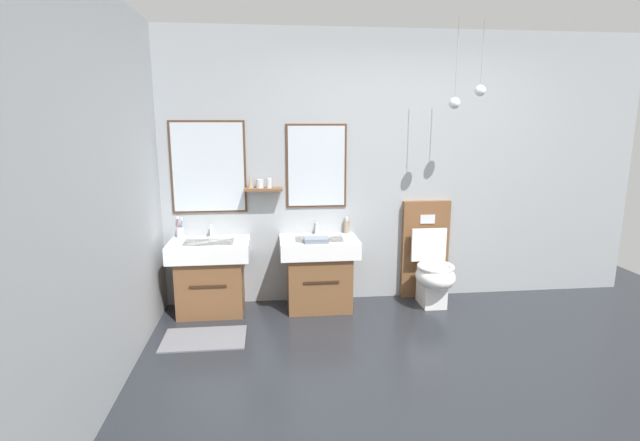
{
  "coord_description": "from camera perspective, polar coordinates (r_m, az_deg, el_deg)",
  "views": [
    {
      "loc": [
        -1.31,
        -2.8,
        1.76
      ],
      "look_at": [
        -0.85,
        1.34,
        0.9
      ],
      "focal_mm": 26.59,
      "sensor_mm": 36.0,
      "label": 1
    }
  ],
  "objects": [
    {
      "name": "wall_back",
      "position": [
        4.81,
        9.29,
        6.19
      ],
      "size": [
        4.89,
        0.63,
        2.63
      ],
      "color": "#999EA3",
      "rests_on": "ground"
    },
    {
      "name": "tap_on_right_sink",
      "position": [
        4.66,
        -0.41,
        -0.76
      ],
      "size": [
        0.03,
        0.13,
        0.11
      ],
      "color": "silver",
      "rests_on": "vanity_sink_right"
    },
    {
      "name": "soap_dispenser",
      "position": [
        4.7,
        3.21,
        -0.69
      ],
      "size": [
        0.06,
        0.06,
        0.17
      ],
      "color": "gray",
      "rests_on": "vanity_sink_right"
    },
    {
      "name": "tap_on_left_sink",
      "position": [
        4.67,
        -12.98,
        -1.03
      ],
      "size": [
        0.03,
        0.13,
        0.11
      ],
      "color": "silver",
      "rests_on": "vanity_sink_left"
    },
    {
      "name": "toothbrush_cup",
      "position": [
        4.7,
        -16.47,
        -1.33
      ],
      "size": [
        0.07,
        0.07,
        0.21
      ],
      "color": "silver",
      "rests_on": "vanity_sink_left"
    },
    {
      "name": "toilet",
      "position": [
        4.83,
        13.09,
        -5.33
      ],
      "size": [
        0.48,
        0.62,
        1.0
      ],
      "color": "brown",
      "rests_on": "ground"
    },
    {
      "name": "vanity_sink_left",
      "position": [
        4.59,
        -13.02,
        -6.28
      ],
      "size": [
        0.74,
        0.51,
        0.69
      ],
      "color": "brown",
      "rests_on": "ground"
    },
    {
      "name": "ground_plane",
      "position": [
        3.58,
        17.09,
        -19.33
      ],
      "size": [
        6.09,
        4.95,
        0.1
      ],
      "primitive_type": "cube",
      "color": "#23262B",
      "rests_on": "ground"
    },
    {
      "name": "wall_left",
      "position": [
        3.03,
        -27.01,
        1.88
      ],
      "size": [
        0.12,
        3.75,
        2.63
      ],
      "primitive_type": "cube",
      "color": "#999EA3",
      "rests_on": "ground"
    },
    {
      "name": "vanity_sink_right",
      "position": [
        4.58,
        -0.16,
        -6.01
      ],
      "size": [
        0.74,
        0.51,
        0.69
      ],
      "color": "brown",
      "rests_on": "ground"
    },
    {
      "name": "folded_hand_towel",
      "position": [
        4.34,
        -0.47,
        -2.36
      ],
      "size": [
        0.22,
        0.16,
        0.04
      ],
      "primitive_type": "cube",
      "color": "gray",
      "rests_on": "vanity_sink_right"
    },
    {
      "name": "bath_mat",
      "position": [
        4.17,
        -13.75,
        -13.64
      ],
      "size": [
        0.68,
        0.44,
        0.01
      ],
      "primitive_type": "cube",
      "color": "slate",
      "rests_on": "ground"
    }
  ]
}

